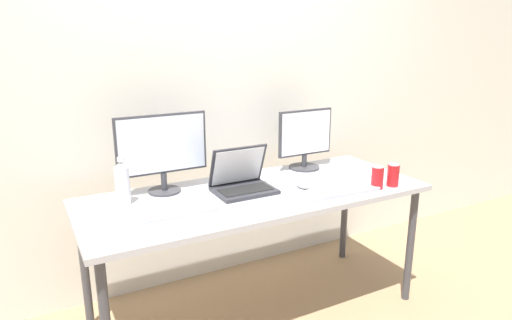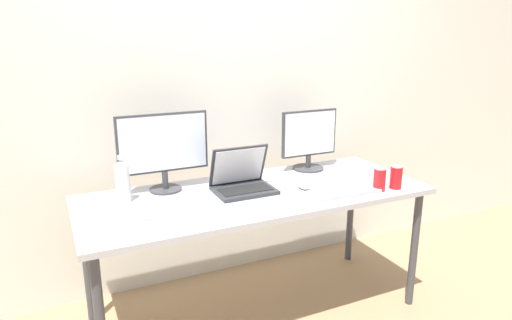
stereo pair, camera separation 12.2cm
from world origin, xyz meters
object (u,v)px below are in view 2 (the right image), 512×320
at_px(mouse_by_keyboard, 304,186).
at_px(soda_can_by_laptop, 379,180).
at_px(water_bottle, 123,181).
at_px(monitor_left, 163,148).
at_px(soda_can_near_keyboard, 396,177).
at_px(keyboard_aux, 340,193).
at_px(keyboard_main, 171,210).
at_px(monitor_center, 309,139).
at_px(work_desk, 256,202).
at_px(laptop_silver, 242,181).

bearing_deg(mouse_by_keyboard, soda_can_by_laptop, -30.31).
height_order(water_bottle, soda_can_by_laptop, water_bottle).
bearing_deg(monitor_left, soda_can_near_keyboard, -23.35).
relative_size(keyboard_aux, soda_can_by_laptop, 3.46).
distance_m(keyboard_aux, water_bottle, 1.13).
height_order(monitor_left, soda_can_near_keyboard, monitor_left).
bearing_deg(keyboard_main, monitor_left, 80.91).
bearing_deg(water_bottle, soda_can_near_keyboard, -16.76).
distance_m(monitor_center, soda_can_near_keyboard, 0.59).
height_order(monitor_center, mouse_by_keyboard, monitor_center).
distance_m(keyboard_main, water_bottle, 0.32).
relative_size(work_desk, water_bottle, 7.65).
height_order(monitor_center, keyboard_aux, monitor_center).
bearing_deg(monitor_left, work_desk, -28.27).
distance_m(work_desk, monitor_left, 0.58).
bearing_deg(work_desk, soda_can_near_keyboard, -20.22).
height_order(monitor_left, keyboard_main, monitor_left).
bearing_deg(soda_can_by_laptop, keyboard_main, 170.98).
bearing_deg(keyboard_aux, laptop_silver, 150.73).
xyz_separation_m(laptop_silver, water_bottle, (-0.61, 0.10, 0.06)).
xyz_separation_m(keyboard_aux, soda_can_by_laptop, (0.23, -0.04, 0.05)).
xyz_separation_m(mouse_by_keyboard, water_bottle, (-0.93, 0.21, 0.09)).
bearing_deg(soda_can_near_keyboard, laptop_silver, 157.60).
xyz_separation_m(monitor_center, water_bottle, (-1.15, -0.10, -0.08)).
height_order(keyboard_main, soda_can_near_keyboard, soda_can_near_keyboard).
distance_m(keyboard_main, keyboard_aux, 0.89).
xyz_separation_m(keyboard_main, keyboard_aux, (0.88, -0.14, 0.00)).
relative_size(keyboard_main, water_bottle, 1.63).
distance_m(keyboard_main, soda_can_near_keyboard, 1.23).
distance_m(monitor_left, monitor_center, 0.92).
xyz_separation_m(monitor_left, keyboard_aux, (0.82, -0.45, -0.23)).
distance_m(laptop_silver, soda_can_near_keyboard, 0.85).
bearing_deg(laptop_silver, water_bottle, 170.98).
bearing_deg(monitor_left, keyboard_main, -99.62).
bearing_deg(water_bottle, keyboard_main, -52.67).
bearing_deg(keyboard_aux, mouse_by_keyboard, 131.17).
relative_size(keyboard_aux, water_bottle, 1.79).
distance_m(keyboard_main, soda_can_by_laptop, 1.12).
relative_size(keyboard_main, keyboard_aux, 0.91).
xyz_separation_m(laptop_silver, soda_can_by_laptop, (0.67, -0.32, 0.01)).
height_order(mouse_by_keyboard, soda_can_by_laptop, soda_can_by_laptop).
xyz_separation_m(monitor_center, mouse_by_keyboard, (-0.22, -0.31, -0.18)).
relative_size(soda_can_near_keyboard, soda_can_by_laptop, 1.00).
distance_m(work_desk, soda_can_by_laptop, 0.68).
relative_size(monitor_left, water_bottle, 1.99).
height_order(monitor_left, monitor_center, monitor_left).
bearing_deg(monitor_left, laptop_silver, -25.29).
distance_m(keyboard_main, mouse_by_keyboard, 0.75).
height_order(monitor_left, mouse_by_keyboard, monitor_left).
height_order(laptop_silver, soda_can_near_keyboard, laptop_silver).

